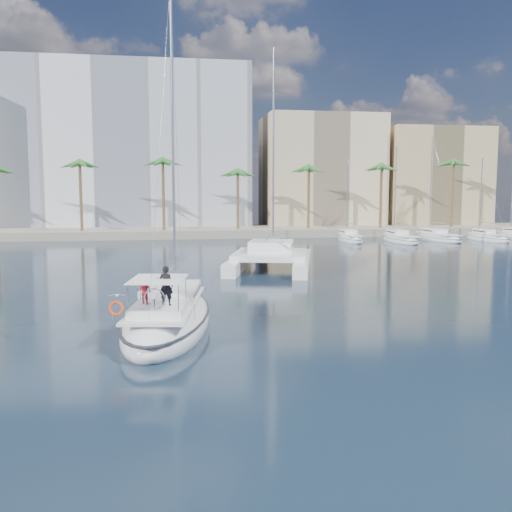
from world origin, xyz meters
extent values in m
plane|color=black|center=(0.00, 0.00, 0.00)|extent=(160.00, 160.00, 0.00)
cube|color=gray|center=(0.00, 61.00, 0.60)|extent=(120.00, 14.00, 1.20)
cube|color=silver|center=(-12.00, 73.00, 14.00)|extent=(42.00, 16.00, 28.00)
cube|color=#C9B490|center=(22.00, 70.00, 10.00)|extent=(20.00, 14.00, 20.00)
cube|color=tan|center=(42.00, 68.00, 9.00)|extent=(18.00, 12.00, 18.00)
cylinder|color=brown|center=(0.00, 57.00, 5.25)|extent=(0.44, 0.44, 10.50)
sphere|color=#296826|center=(0.00, 57.00, 10.50)|extent=(3.60, 3.60, 3.60)
cylinder|color=brown|center=(34.00, 57.00, 5.25)|extent=(0.44, 0.44, 10.50)
sphere|color=#296826|center=(34.00, 57.00, 10.50)|extent=(3.60, 3.60, 3.60)
ellipsoid|color=silver|center=(-5.24, -0.64, 0.38)|extent=(5.85, 12.97, 2.60)
ellipsoid|color=black|center=(-5.24, -0.64, 0.75)|extent=(5.91, 13.10, 0.18)
cube|color=silver|center=(-5.28, -0.88, 1.37)|extent=(4.24, 9.71, 0.12)
cube|color=silver|center=(-5.06, 0.55, 1.73)|extent=(3.27, 4.45, 0.60)
cube|color=black|center=(-5.06, 0.55, 1.75)|extent=(3.22, 3.98, 0.14)
cylinder|color=#B7BABF|center=(-4.84, 1.98, 9.63)|extent=(0.15, 0.15, 16.41)
cylinder|color=#B7BABF|center=(-5.22, -0.52, 2.93)|extent=(0.88, 5.01, 0.11)
cube|color=silver|center=(-5.65, -3.25, 1.61)|extent=(2.82, 3.45, 0.36)
cube|color=white|center=(-5.66, -3.37, 2.98)|extent=(2.82, 3.45, 0.04)
torus|color=silver|center=(-5.83, -4.44, 2.28)|extent=(0.95, 0.20, 0.96)
torus|color=red|center=(-7.42, -4.68, 1.98)|extent=(0.65, 0.29, 0.64)
imported|color=black|center=(-5.32, -3.43, 2.68)|extent=(0.76, 0.64, 1.80)
imported|color=maroon|center=(-6.26, -2.97, 2.39)|extent=(0.75, 0.73, 1.21)
cube|color=silver|center=(1.34, 21.98, 0.55)|extent=(4.81, 13.55, 1.10)
cube|color=silver|center=(6.80, 20.48, 0.55)|extent=(4.81, 13.55, 1.10)
cube|color=silver|center=(3.88, 20.57, 1.30)|extent=(8.04, 8.94, 0.50)
cube|color=silver|center=(4.07, 21.23, 2.00)|extent=(4.73, 4.97, 1.00)
cube|color=black|center=(4.07, 21.23, 2.05)|extent=(4.61, 4.45, 0.18)
cylinder|color=#B7BABF|center=(4.61, 23.21, 10.65)|extent=(0.18, 0.18, 18.30)
ellipsoid|color=silver|center=(-8.07, 3.59, 1.04)|extent=(0.19, 0.37, 0.18)
sphere|color=silver|center=(-8.07, 3.77, 1.06)|extent=(0.10, 0.10, 0.10)
cube|color=gray|center=(-8.33, 3.59, 1.07)|extent=(0.43, 0.15, 0.10)
cube|color=gray|center=(-7.81, 3.59, 1.07)|extent=(0.43, 0.15, 0.10)
camera|label=1|loc=(-5.29, -28.94, 6.86)|focal=40.00mm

